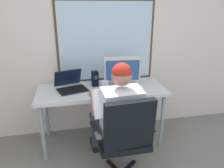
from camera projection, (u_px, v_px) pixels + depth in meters
wall_rear at (100, 41)px, 2.86m from camera, size 5.13×0.08×2.54m
desk at (102, 93)px, 2.70m from camera, size 1.57×0.64×0.75m
office_chair at (125, 135)px, 2.03m from camera, size 0.59×0.54×0.97m
person_seated at (117, 114)px, 2.25m from camera, size 0.55×0.82×1.23m
crt_monitor at (122, 70)px, 2.69m from camera, size 0.46×0.24×0.37m
laptop at (70, 84)px, 2.65m from camera, size 0.42×0.41×0.23m
wine_glass at (105, 85)px, 2.51m from camera, size 0.09×0.09×0.15m
desk_speaker at (95, 79)px, 2.73m from camera, size 0.09×0.09×0.19m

